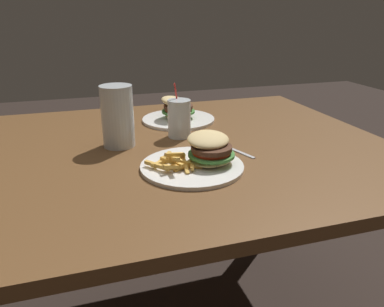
% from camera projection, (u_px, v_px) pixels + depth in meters
% --- Properties ---
extents(dining_table, '(1.49, 1.02, 0.71)m').
position_uv_depth(dining_table, '(142.00, 182.00, 1.12)').
color(dining_table, brown).
rests_on(dining_table, ground_plane).
extents(meal_plate_near, '(0.26, 0.26, 0.09)m').
position_uv_depth(meal_plate_near, '(200.00, 157.00, 0.95)').
color(meal_plate_near, white).
rests_on(meal_plate_near, dining_table).
extents(beer_glass, '(0.09, 0.09, 0.18)m').
position_uv_depth(beer_glass, '(118.00, 118.00, 1.08)').
color(beer_glass, silver).
rests_on(beer_glass, dining_table).
extents(juice_glass, '(0.07, 0.07, 0.17)m').
position_uv_depth(juice_glass, '(179.00, 120.00, 1.17)').
color(juice_glass, silver).
rests_on(juice_glass, dining_table).
extents(spoon, '(0.09, 0.19, 0.02)m').
position_uv_depth(spoon, '(218.00, 141.00, 1.12)').
color(spoon, silver).
rests_on(spoon, dining_table).
extents(meal_plate_far, '(0.26, 0.26, 0.09)m').
position_uv_depth(meal_plate_far, '(178.00, 113.00, 1.34)').
color(meal_plate_far, white).
rests_on(meal_plate_far, dining_table).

